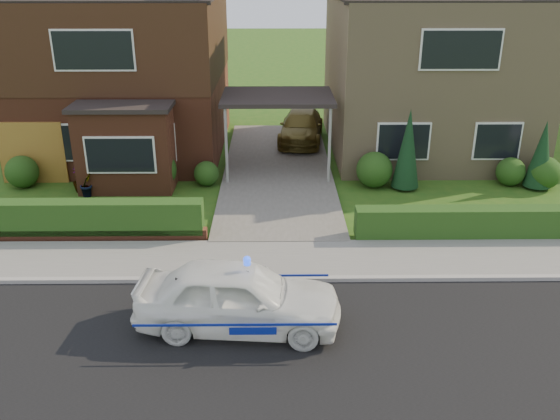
{
  "coord_description": "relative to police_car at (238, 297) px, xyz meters",
  "views": [
    {
      "loc": [
        -0.14,
        -9.17,
        6.99
      ],
      "look_at": [
        -0.0,
        3.5,
        1.65
      ],
      "focal_mm": 38.0,
      "sensor_mm": 36.0,
      "label": 1
    }
  ],
  "objects": [
    {
      "name": "ground",
      "position": [
        0.87,
        -1.2,
        -0.71
      ],
      "size": [
        120.0,
        120.0,
        0.0
      ],
      "primitive_type": "plane",
      "color": "#255416",
      "rests_on": "ground"
    },
    {
      "name": "road",
      "position": [
        0.87,
        -1.2,
        -0.71
      ],
      "size": [
        60.0,
        6.0,
        0.02
      ],
      "primitive_type": "cube",
      "color": "black",
      "rests_on": "ground"
    },
    {
      "name": "kerb",
      "position": [
        0.87,
        1.85,
        -0.65
      ],
      "size": [
        60.0,
        0.16,
        0.12
      ],
      "primitive_type": "cube",
      "color": "#9E9993",
      "rests_on": "ground"
    },
    {
      "name": "sidewalk",
      "position": [
        0.87,
        2.9,
        -0.66
      ],
      "size": [
        60.0,
        2.0,
        0.1
      ],
      "primitive_type": "cube",
      "color": "slate",
      "rests_on": "ground"
    },
    {
      "name": "driveway",
      "position": [
        0.87,
        9.8,
        -0.65
      ],
      "size": [
        3.8,
        12.0,
        0.12
      ],
      "primitive_type": "cube",
      "color": "#666059",
      "rests_on": "ground"
    },
    {
      "name": "house_left",
      "position": [
        -4.91,
        12.7,
        3.1
      ],
      "size": [
        7.5,
        9.53,
        7.25
      ],
      "color": "brown",
      "rests_on": "ground"
    },
    {
      "name": "house_right",
      "position": [
        6.67,
        12.79,
        2.95
      ],
      "size": [
        7.5,
        8.06,
        7.25
      ],
      "color": "tan",
      "rests_on": "ground"
    },
    {
      "name": "carport_link",
      "position": [
        0.87,
        9.75,
        1.95
      ],
      "size": [
        3.8,
        3.0,
        2.77
      ],
      "color": "black",
      "rests_on": "ground"
    },
    {
      "name": "garage_door",
      "position": [
        -7.38,
        8.76,
        0.34
      ],
      "size": [
        2.2,
        0.1,
        2.1
      ],
      "primitive_type": "cube",
      "color": "brown",
      "rests_on": "ground"
    },
    {
      "name": "dwarf_wall",
      "position": [
        -4.93,
        4.1,
        -0.53
      ],
      "size": [
        7.7,
        0.25,
        0.36
      ],
      "primitive_type": "cube",
      "color": "brown",
      "rests_on": "ground"
    },
    {
      "name": "hedge_left",
      "position": [
        -4.93,
        4.25,
        -0.71
      ],
      "size": [
        7.5,
        0.55,
        0.9
      ],
      "primitive_type": "cube",
      "color": "#143611",
      "rests_on": "ground"
    },
    {
      "name": "hedge_right",
      "position": [
        6.67,
        4.15,
        -0.71
      ],
      "size": [
        7.5,
        0.55,
        0.8
      ],
      "primitive_type": "cube",
      "color": "#143611",
      "rests_on": "ground"
    },
    {
      "name": "shrub_left_far",
      "position": [
        -7.63,
        8.3,
        -0.17
      ],
      "size": [
        1.08,
        1.08,
        1.08
      ],
      "primitive_type": "sphere",
      "color": "#143611",
      "rests_on": "ground"
    },
    {
      "name": "shrub_left_mid",
      "position": [
        -3.13,
        8.1,
        -0.05
      ],
      "size": [
        1.32,
        1.32,
        1.32
      ],
      "primitive_type": "sphere",
      "color": "#143611",
      "rests_on": "ground"
    },
    {
      "name": "shrub_left_near",
      "position": [
        -1.53,
        8.4,
        -0.29
      ],
      "size": [
        0.84,
        0.84,
        0.84
      ],
      "primitive_type": "sphere",
      "color": "#143611",
      "rests_on": "ground"
    },
    {
      "name": "shrub_right_near",
      "position": [
        4.07,
        8.2,
        -0.11
      ],
      "size": [
        1.2,
        1.2,
        1.2
      ],
      "primitive_type": "sphere",
      "color": "#143611",
      "rests_on": "ground"
    },
    {
      "name": "shrub_right_mid",
      "position": [
        8.67,
        8.3,
        -0.23
      ],
      "size": [
        0.96,
        0.96,
        0.96
      ],
      "primitive_type": "sphere",
      "color": "#143611",
      "rests_on": "ground"
    },
    {
      "name": "shrub_right_far",
      "position": [
        9.67,
        8.0,
        -0.17
      ],
      "size": [
        1.08,
        1.08,
        1.08
      ],
      "primitive_type": "sphere",
      "color": "#143611",
      "rests_on": "ground"
    },
    {
      "name": "conifer_a",
      "position": [
        5.07,
        8.0,
        0.59
      ],
      "size": [
        0.9,
        0.9,
        2.6
      ],
      "primitive_type": "cone",
      "color": "black",
      "rests_on": "ground"
    },
    {
      "name": "conifer_b",
      "position": [
        9.47,
        8.0,
        0.39
      ],
      "size": [
        0.9,
        0.9,
        2.2
      ],
      "primitive_type": "cone",
      "color": "black",
      "rests_on": "ground"
    },
    {
      "name": "police_car",
      "position": [
        0.0,
        0.0,
        0.0
      ],
      "size": [
        3.83,
        4.29,
        1.58
      ],
      "rotation": [
        0.0,
        0.0,
        1.49
      ],
      "color": "white",
      "rests_on": "ground"
    },
    {
      "name": "driveway_car",
      "position": [
        1.87,
        13.3,
        0.01
      ],
      "size": [
        2.14,
        4.28,
        1.19
      ],
      "primitive_type": "imported",
      "rotation": [
        0.0,
        0.0,
        -0.12
      ],
      "color": "brown",
      "rests_on": "driveway"
    },
    {
      "name": "potted_plant_b",
      "position": [
        -5.23,
        7.39,
        -0.29
      ],
      "size": [
        0.59,
        0.55,
        0.85
      ],
      "primitive_type": "imported",
      "rotation": [
        0.0,
        0.0,
        1.07
      ],
      "color": "gray",
      "rests_on": "ground"
    },
    {
      "name": "potted_plant_c",
      "position": [
        -5.57,
        7.8,
        -0.29
      ],
      "size": [
        0.62,
        0.62,
        0.84
      ],
      "primitive_type": "imported",
      "rotation": [
        0.0,
        0.0,
        1.16
      ],
      "color": "gray",
      "rests_on": "ground"
    }
  ]
}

